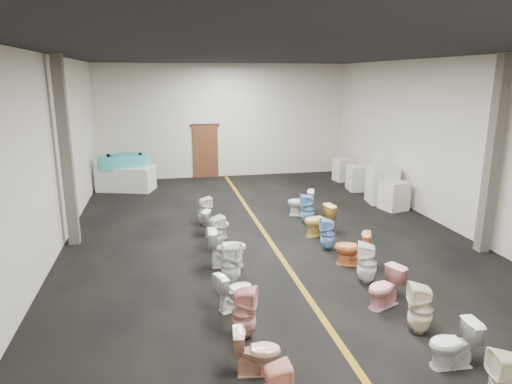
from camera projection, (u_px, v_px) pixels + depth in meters
floor at (271, 243)px, 11.27m from camera, size 16.00×16.00×0.00m
ceiling at (273, 53)px, 10.16m from camera, size 16.00×16.00×0.00m
wall_back at (225, 121)px, 18.31m from camera, size 10.00×0.00×10.00m
wall_left at (45, 161)px, 9.73m from camera, size 0.00×16.00×16.00m
wall_right at (461, 147)px, 11.71m from camera, size 0.00×16.00×16.00m
aisle_stripe at (271, 243)px, 11.27m from camera, size 0.12×15.60×0.01m
back_door at (206, 152)px, 18.39m from camera, size 1.00×0.10×2.10m
door_frame at (205, 125)px, 18.13m from camera, size 1.15×0.08×0.10m
column_left at (66, 153)px, 10.72m from camera, size 0.25×0.25×4.50m
column_right at (493, 157)px, 10.24m from camera, size 0.25×0.25×4.50m
display_table at (126, 178)px, 16.41m from camera, size 2.14×1.51×0.86m
bathtub at (125, 161)px, 16.25m from camera, size 1.85×0.83×0.55m
appliance_crate_a at (394, 196)px, 14.02m from camera, size 0.82×0.82×0.88m
appliance_crate_b at (382, 185)px, 14.76m from camera, size 0.98×0.98×1.18m
appliance_crate_c at (359, 178)px, 16.44m from camera, size 0.86×0.86×0.89m
appliance_crate_d at (343, 170)px, 17.90m from camera, size 0.68×0.68×0.88m
toilet_left_2 at (257, 351)px, 6.27m from camera, size 0.71×0.46×0.67m
toilet_left_3 at (244, 313)px, 7.11m from camera, size 0.50×0.50×0.85m
toilet_left_4 at (234, 290)px, 8.02m from camera, size 0.77×0.60×0.70m
toilet_left_5 at (231, 265)px, 8.91m from camera, size 0.51×0.51×0.86m
toilet_left_6 at (227, 248)px, 9.82m from camera, size 0.86×0.54×0.84m
toilet_left_7 at (216, 233)px, 10.80m from camera, size 0.49×0.49×0.82m
toilet_left_8 at (216, 224)px, 11.62m from camera, size 0.78×0.63×0.69m
toilet_left_9 at (205, 211)px, 12.52m from camera, size 0.44×0.43×0.81m
toilet_right_0 at (506, 384)px, 5.47m from camera, size 0.45×0.45×0.85m
toilet_right_1 at (453, 344)px, 6.40m from camera, size 0.71×0.43×0.71m
toilet_right_2 at (420, 309)px, 7.23m from camera, size 0.48×0.48×0.85m
toilet_right_3 at (385, 288)px, 8.09m from camera, size 0.81×0.65×0.73m
toilet_right_4 at (367, 263)px, 9.00m from camera, size 0.51×0.51×0.85m
toilet_right_5 at (352, 248)px, 9.88m from camera, size 0.86×0.70×0.77m
toilet_right_6 at (328, 234)px, 10.77m from camera, size 0.40×0.40×0.77m
toilet_right_7 at (319, 221)px, 11.72m from camera, size 0.85×0.56×0.80m
toilet_right_8 at (308, 209)px, 12.63m from camera, size 0.42×0.41×0.85m
toilet_right_9 at (301, 203)px, 13.43m from camera, size 0.86×0.66×0.78m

